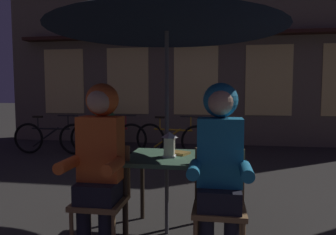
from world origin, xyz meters
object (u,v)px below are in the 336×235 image
person_left_hooded (100,152)px  person_right_hooded (220,155)px  book (178,153)px  patio_umbrella (167,9)px  chair_right (219,199)px  potted_plant (104,124)px  bicycle_second (108,138)px  bicycle_third (173,139)px  lantern (169,144)px  bicycle_nearest (51,138)px  chair_left (103,192)px  cafe_table (167,167)px

person_left_hooded → person_right_hooded: size_ratio=1.00×
person_left_hooded → book: size_ratio=7.00×
patio_umbrella → chair_right: patio_umbrella is taller
book → potted_plant: size_ratio=0.22×
chair_right → bicycle_second: (-2.34, 3.93, -0.14)m
bicycle_third → lantern: bearing=-82.2°
lantern → person_right_hooded: size_ratio=0.17×
bicycle_nearest → book: size_ratio=8.40×
chair_left → bicycle_second: size_ratio=0.52×
bicycle_third → book: bearing=-81.0°
cafe_table → patio_umbrella: patio_umbrella is taller
bicycle_nearest → chair_right: bearing=-46.4°
patio_umbrella → person_right_hooded: bearing=-41.6°
cafe_table → potted_plant: potted_plant is taller
bicycle_third → chair_right: bearing=-76.5°
bicycle_second → bicycle_third: (1.40, -0.01, 0.00)m
chair_left → bicycle_nearest: 4.51m
lantern → bicycle_nearest: size_ratio=0.14×
cafe_table → chair_right: 0.62m
chair_left → book: size_ratio=4.35×
chair_right → bicycle_second: size_ratio=0.52×
person_left_hooded → book: (0.57, 0.52, -0.09)m
lantern → person_left_hooded: bearing=-143.0°
chair_right → book: bearing=129.7°
cafe_table → bicycle_third: (-0.46, 3.54, -0.29)m
patio_umbrella → potted_plant: patio_umbrella is taller
cafe_table → bicycle_nearest: bearing=132.4°
chair_left → book: chair_left is taller
lantern → chair_right: lantern is taller
person_right_hooded → patio_umbrella: bearing=138.4°
chair_right → cafe_table: bearing=142.5°
person_right_hooded → bicycle_nearest: (-3.53, 3.76, -0.50)m
chair_right → person_right_hooded: size_ratio=0.62×
lantern → potted_plant: (-2.30, 4.47, -0.32)m
bicycle_nearest → bicycle_third: 2.60m
person_left_hooded → chair_left: bearing=90.0°
chair_right → bicycle_third: size_ratio=0.53×
bicycle_second → book: size_ratio=8.40×
book → potted_plant: potted_plant is taller
bicycle_third → potted_plant: (-1.81, 0.89, 0.20)m
lantern → chair_right: 0.67m
bicycle_nearest → book: bearing=-45.9°
chair_left → chair_right: size_ratio=1.00×
person_left_hooded → book: 0.78m
cafe_table → book: 0.18m
bicycle_third → person_right_hooded: bearing=-76.7°
chair_left → cafe_table: bearing=37.5°
chair_right → bicycle_nearest: 5.12m
chair_left → bicycle_third: size_ratio=0.53×
bicycle_third → cafe_table: bearing=-82.7°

